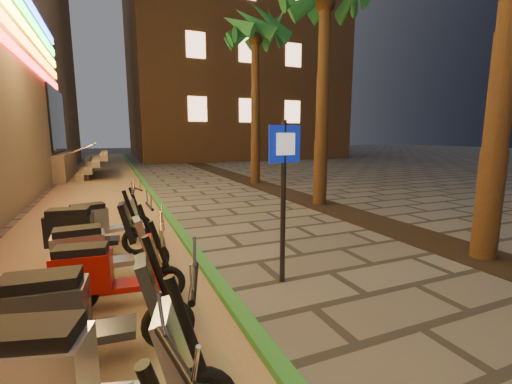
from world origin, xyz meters
name	(u,v)px	position (x,y,z in m)	size (l,w,h in m)	color
parking_strip	(98,202)	(-2.60, 10.00, 0.01)	(3.40, 60.00, 0.01)	#8C7251
green_curb	(154,197)	(-0.90, 10.00, 0.05)	(0.18, 60.00, 0.10)	#2A722D
planting_strip	(364,218)	(3.60, 5.00, 0.01)	(1.20, 40.00, 0.02)	black
apartment_block	(226,26)	(9.00, 32.00, 12.50)	(18.00, 16.06, 25.00)	brown
palm_c	(326,1)	(3.60, 7.00, 5.73)	(2.97, 3.02, 6.91)	#472D19
palm_d	(255,39)	(3.60, 12.00, 5.94)	(2.97, 3.02, 7.16)	#472D19
pedestrian_sign	(284,180)	(0.00, 2.48, 1.47)	(0.50, 0.11, 2.27)	black
scooter_4	(73,380)	(-2.47, 0.64, 0.52)	(1.69, 0.85, 1.19)	black
scooter_5	(76,313)	(-2.52, 1.60, 0.51)	(1.66, 0.60, 1.17)	black
scooter_6	(104,273)	(-2.31, 2.62, 0.46)	(1.50, 0.58, 1.05)	black
scooter_7	(98,251)	(-2.40, 3.44, 0.48)	(1.55, 0.54, 1.09)	black
scooter_8	(87,230)	(-2.60, 4.55, 0.50)	(1.65, 0.63, 1.16)	black
scooter_9	(102,221)	(-2.38, 5.34, 0.46)	(1.51, 0.73, 1.06)	black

